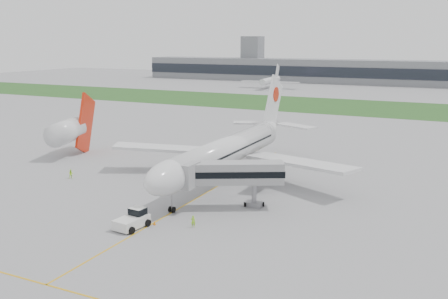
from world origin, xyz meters
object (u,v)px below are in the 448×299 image
at_px(airliner, 229,150).
at_px(pushback_tug, 133,219).
at_px(neighbor_aircraft, 69,131).
at_px(ground_crew_near, 193,221).
at_px(jet_bridge, 227,174).

relative_size(airliner, pushback_tug, 10.43).
height_order(airliner, neighbor_aircraft, airliner).
bearing_deg(neighbor_aircraft, ground_crew_near, -47.04).
relative_size(pushback_tug, neighbor_aircraft, 0.29).
bearing_deg(pushback_tug, ground_crew_near, 31.57).
bearing_deg(ground_crew_near, pushback_tug, 1.11).
xyz_separation_m(jet_bridge, neighbor_aircraft, (-46.55, 16.90, 0.23)).
distance_m(airliner, neighbor_aircraft, 40.06).
xyz_separation_m(airliner, neighbor_aircraft, (-40.00, 2.28, 0.04)).
bearing_deg(neighbor_aircraft, airliner, -20.70).
xyz_separation_m(airliner, ground_crew_near, (5.76, -23.71, -4.83)).
bearing_deg(airliner, ground_crew_near, -76.36).
xyz_separation_m(ground_crew_near, neighbor_aircraft, (-45.75, 25.99, 4.87)).
distance_m(ground_crew_near, neighbor_aircraft, 52.84).
bearing_deg(airliner, neighbor_aircraft, 176.74).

